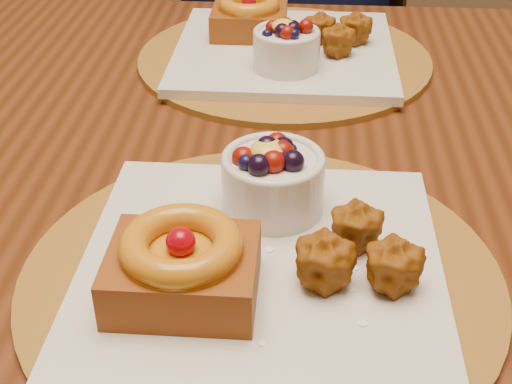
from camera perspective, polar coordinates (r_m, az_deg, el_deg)
dining_table at (r=0.79m, az=1.48°, el=-0.99°), size 1.60×0.90×0.76m
place_setting_near at (r=0.56m, az=0.18°, el=-4.82°), size 0.38×0.38×0.09m
place_setting_far at (r=0.94m, az=2.16°, el=11.52°), size 0.38×0.38×0.08m
chair_far at (r=1.70m, az=2.22°, el=14.01°), size 0.64×0.64×1.01m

